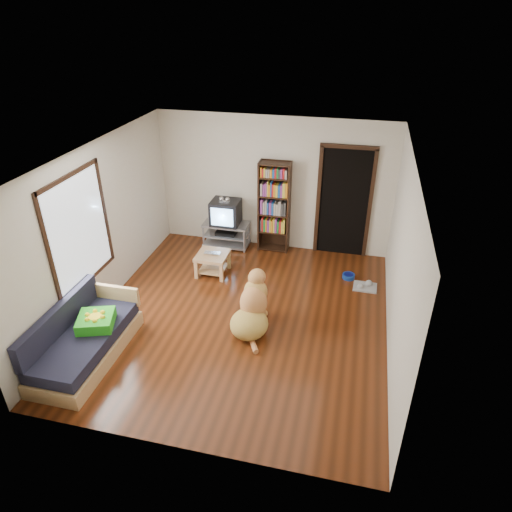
% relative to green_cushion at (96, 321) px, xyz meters
% --- Properties ---
extents(ground, '(5.00, 5.00, 0.00)m').
position_rel_green_cushion_xyz_m(ground, '(1.75, 1.19, -0.50)').
color(ground, '#55240E').
rests_on(ground, ground).
extents(ceiling, '(5.00, 5.00, 0.00)m').
position_rel_green_cushion_xyz_m(ceiling, '(1.75, 1.19, 2.10)').
color(ceiling, white).
rests_on(ceiling, ground).
extents(wall_back, '(4.50, 0.00, 4.50)m').
position_rel_green_cushion_xyz_m(wall_back, '(1.75, 3.69, 0.80)').
color(wall_back, beige).
rests_on(wall_back, ground).
extents(wall_front, '(4.50, 0.00, 4.50)m').
position_rel_green_cushion_xyz_m(wall_front, '(1.75, -1.31, 0.80)').
color(wall_front, beige).
rests_on(wall_front, ground).
extents(wall_left, '(0.00, 5.00, 5.00)m').
position_rel_green_cushion_xyz_m(wall_left, '(-0.50, 1.19, 0.80)').
color(wall_left, beige).
rests_on(wall_left, ground).
extents(wall_right, '(0.00, 5.00, 5.00)m').
position_rel_green_cushion_xyz_m(wall_right, '(4.00, 1.19, 0.80)').
color(wall_right, beige).
rests_on(wall_right, ground).
extents(green_cushion, '(0.60, 0.60, 0.16)m').
position_rel_green_cushion_xyz_m(green_cushion, '(0.00, 0.00, 0.00)').
color(green_cushion, green).
rests_on(green_cushion, sofa).
extents(laptop, '(0.31, 0.21, 0.02)m').
position_rel_green_cushion_xyz_m(laptop, '(0.92, 2.33, -0.09)').
color(laptop, '#B8B7BC').
rests_on(laptop, coffee_table).
extents(dog_bowl, '(0.22, 0.22, 0.08)m').
position_rel_green_cushion_xyz_m(dog_bowl, '(3.34, 2.75, -0.46)').
color(dog_bowl, navy).
rests_on(dog_bowl, ground).
extents(grey_rag, '(0.41, 0.33, 0.03)m').
position_rel_green_cushion_xyz_m(grey_rag, '(3.64, 2.50, -0.48)').
color(grey_rag, gray).
rests_on(grey_rag, ground).
extents(window, '(0.03, 1.46, 1.70)m').
position_rel_green_cushion_xyz_m(window, '(-0.48, 0.69, 1.00)').
color(window, white).
rests_on(window, wall_left).
extents(doorway, '(1.03, 0.05, 2.19)m').
position_rel_green_cushion_xyz_m(doorway, '(3.10, 3.67, 0.62)').
color(doorway, black).
rests_on(doorway, wall_back).
extents(tv_stand, '(0.90, 0.45, 0.50)m').
position_rel_green_cushion_xyz_m(tv_stand, '(0.85, 3.44, -0.23)').
color(tv_stand, '#99999E').
rests_on(tv_stand, ground).
extents(crt_tv, '(0.55, 0.52, 0.58)m').
position_rel_green_cushion_xyz_m(crt_tv, '(0.85, 3.47, 0.24)').
color(crt_tv, black).
rests_on(crt_tv, tv_stand).
extents(bookshelf, '(0.60, 0.30, 1.80)m').
position_rel_green_cushion_xyz_m(bookshelf, '(1.80, 3.54, 0.50)').
color(bookshelf, black).
rests_on(bookshelf, ground).
extents(sofa, '(0.80, 1.80, 0.80)m').
position_rel_green_cushion_xyz_m(sofa, '(-0.12, -0.19, -0.24)').
color(sofa, tan).
rests_on(sofa, ground).
extents(coffee_table, '(0.55, 0.55, 0.40)m').
position_rel_green_cushion_xyz_m(coffee_table, '(0.92, 2.36, -0.22)').
color(coffee_table, tan).
rests_on(coffee_table, ground).
extents(dog, '(0.61, 1.12, 0.92)m').
position_rel_green_cushion_xyz_m(dog, '(1.99, 0.99, -0.16)').
color(dog, '#B79446').
rests_on(dog, ground).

